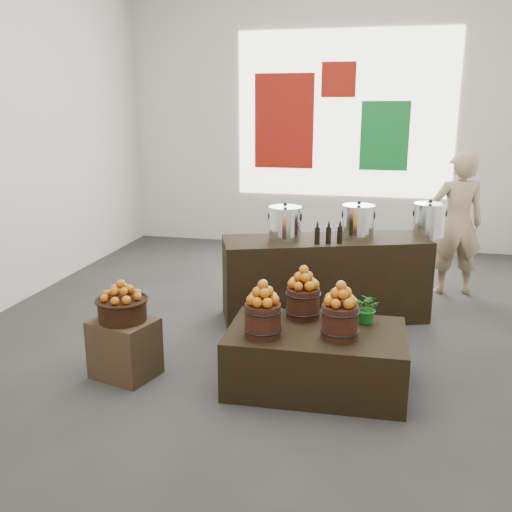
% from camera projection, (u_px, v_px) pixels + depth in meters
% --- Properties ---
extents(ground, '(7.00, 7.00, 0.00)m').
position_uv_depth(ground, '(282.00, 326.00, 5.71)').
color(ground, '#353533').
rests_on(ground, ground).
extents(back_wall, '(6.00, 0.04, 4.00)m').
position_uv_depth(back_wall, '(324.00, 115.00, 8.50)').
color(back_wall, beige).
rests_on(back_wall, ground).
extents(back_opening, '(3.20, 0.02, 2.40)m').
position_uv_depth(back_opening, '(344.00, 115.00, 8.42)').
color(back_opening, white).
rests_on(back_opening, back_wall).
extents(deco_red_left, '(0.90, 0.04, 1.40)m').
position_uv_depth(deco_red_left, '(284.00, 121.00, 8.62)').
color(deco_red_left, maroon).
rests_on(deco_red_left, back_wall).
extents(deco_green_right, '(0.70, 0.04, 1.00)m').
position_uv_depth(deco_green_right, '(385.00, 136.00, 8.36)').
color(deco_green_right, '#117229').
rests_on(deco_green_right, back_wall).
extents(deco_red_upper, '(0.50, 0.04, 0.50)m').
position_uv_depth(deco_red_upper, '(339.00, 80.00, 8.30)').
color(deco_red_upper, maroon).
rests_on(deco_red_upper, back_wall).
extents(crate, '(0.57, 0.51, 0.48)m').
position_uv_depth(crate, '(125.00, 348.00, 4.61)').
color(crate, brown).
rests_on(crate, ground).
extents(wicker_basket, '(0.38, 0.38, 0.17)m').
position_uv_depth(wicker_basket, '(122.00, 310.00, 4.53)').
color(wicker_basket, black).
rests_on(wicker_basket, crate).
extents(apples_in_basket, '(0.30, 0.30, 0.16)m').
position_uv_depth(apples_in_basket, '(121.00, 290.00, 4.48)').
color(apples_in_basket, '#AF0A05').
rests_on(apples_in_basket, wicker_basket).
extents(display_table, '(1.37, 0.87, 0.47)m').
position_uv_depth(display_table, '(316.00, 358.00, 4.44)').
color(display_table, black).
rests_on(display_table, ground).
extents(apple_bucket_front_left, '(0.27, 0.27, 0.25)m').
position_uv_depth(apple_bucket_front_left, '(263.00, 320.00, 4.24)').
color(apple_bucket_front_left, '#3D1A10').
rests_on(apple_bucket_front_left, display_table).
extents(apples_in_bucket_front_left, '(0.20, 0.20, 0.18)m').
position_uv_depth(apples_in_bucket_front_left, '(263.00, 292.00, 4.18)').
color(apples_in_bucket_front_left, '#AF0A05').
rests_on(apples_in_bucket_front_left, apple_bucket_front_left).
extents(apple_bucket_front_right, '(0.27, 0.27, 0.25)m').
position_uv_depth(apple_bucket_front_right, '(340.00, 321.00, 4.21)').
color(apple_bucket_front_right, '#3D1A10').
rests_on(apple_bucket_front_right, display_table).
extents(apples_in_bucket_front_right, '(0.20, 0.20, 0.18)m').
position_uv_depth(apples_in_bucket_front_right, '(341.00, 294.00, 4.16)').
color(apples_in_bucket_front_right, '#AF0A05').
rests_on(apples_in_bucket_front_right, apple_bucket_front_right).
extents(apple_bucket_rear, '(0.27, 0.27, 0.25)m').
position_uv_depth(apple_bucket_rear, '(303.00, 303.00, 4.61)').
color(apple_bucket_rear, '#3D1A10').
rests_on(apple_bucket_rear, display_table).
extents(apples_in_bucket_rear, '(0.20, 0.20, 0.18)m').
position_uv_depth(apples_in_bucket_rear, '(304.00, 277.00, 4.55)').
color(apples_in_bucket_rear, '#AF0A05').
rests_on(apples_in_bucket_rear, apple_bucket_rear).
extents(herb_garnish_right, '(0.29, 0.27, 0.26)m').
position_uv_depth(herb_garnish_right, '(368.00, 308.00, 4.48)').
color(herb_garnish_right, '#146118').
rests_on(herb_garnish_right, display_table).
extents(herb_garnish_left, '(0.17, 0.15, 0.27)m').
position_uv_depth(herb_garnish_left, '(258.00, 301.00, 4.62)').
color(herb_garnish_left, '#146118').
rests_on(herb_garnish_left, display_table).
extents(counter, '(2.15, 1.31, 0.84)m').
position_uv_depth(counter, '(325.00, 279.00, 5.84)').
color(counter, black).
rests_on(counter, ground).
extents(stock_pot_left, '(0.32, 0.32, 0.32)m').
position_uv_depth(stock_pot_left, '(285.00, 224.00, 5.64)').
color(stock_pot_left, silver).
rests_on(stock_pot_left, counter).
extents(stock_pot_center, '(0.32, 0.32, 0.32)m').
position_uv_depth(stock_pot_center, '(358.00, 223.00, 5.73)').
color(stock_pot_center, silver).
rests_on(stock_pot_center, counter).
extents(stock_pot_right, '(0.32, 0.32, 0.32)m').
position_uv_depth(stock_pot_right, '(429.00, 221.00, 5.82)').
color(stock_pot_right, silver).
rests_on(stock_pot_right, counter).
extents(oil_cruets, '(0.23, 0.13, 0.23)m').
position_uv_depth(oil_cruets, '(331.00, 232.00, 5.50)').
color(oil_cruets, black).
rests_on(oil_cruets, counter).
extents(shopper, '(0.67, 0.51, 1.65)m').
position_uv_depth(shopper, '(457.00, 224.00, 6.50)').
color(shopper, '#9F8061').
rests_on(shopper, ground).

